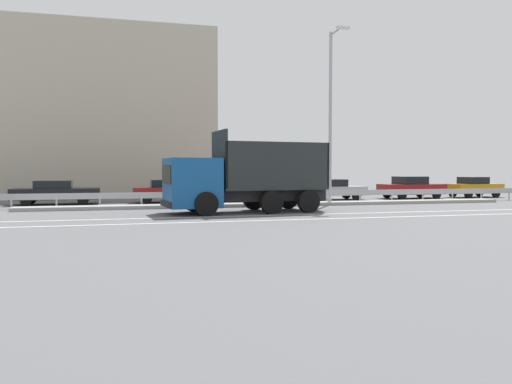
% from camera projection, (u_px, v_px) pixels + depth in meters
% --- Properties ---
extents(ground_plane, '(320.00, 320.00, 0.00)m').
position_uv_depth(ground_plane, '(296.00, 210.00, 24.75)').
color(ground_plane, '#565659').
extents(lane_strip_0, '(49.02, 0.16, 0.01)m').
position_uv_depth(lane_strip_0, '(257.00, 216.00, 21.52)').
color(lane_strip_0, silver).
rests_on(lane_strip_0, ground_plane).
extents(lane_strip_1, '(49.02, 0.16, 0.01)m').
position_uv_depth(lane_strip_1, '(270.00, 220.00, 19.58)').
color(lane_strip_1, silver).
rests_on(lane_strip_1, ground_plane).
extents(median_island, '(26.96, 1.10, 0.18)m').
position_uv_depth(median_island, '(280.00, 204.00, 27.21)').
color(median_island, gray).
rests_on(median_island, ground_plane).
extents(median_guardrail, '(49.02, 0.09, 0.78)m').
position_uv_depth(median_guardrail, '(275.00, 195.00, 28.19)').
color(median_guardrail, '#9EA0A5').
rests_on(median_guardrail, ground_plane).
extents(dump_truck, '(7.76, 3.26, 3.76)m').
position_uv_depth(dump_truck, '(227.00, 184.00, 22.86)').
color(dump_truck, '#144C8C').
rests_on(dump_truck, ground_plane).
extents(median_road_sign, '(0.72, 0.16, 2.24)m').
position_uv_depth(median_road_sign, '(283.00, 184.00, 27.20)').
color(median_road_sign, white).
rests_on(median_road_sign, ground_plane).
extents(street_lamp_1, '(0.71, 1.91, 9.55)m').
position_uv_depth(street_lamp_1, '(331.00, 111.00, 27.49)').
color(street_lamp_1, '#ADADB2').
rests_on(street_lamp_1, ground_plane).
extents(parked_car_1, '(4.77, 2.14, 1.36)m').
position_uv_depth(parked_car_1, '(56.00, 192.00, 28.25)').
color(parked_car_1, black).
rests_on(parked_car_1, ground_plane).
extents(parked_car_2, '(3.98, 1.83, 1.36)m').
position_uv_depth(parked_car_2, '(167.00, 191.00, 29.93)').
color(parked_car_2, maroon).
rests_on(parked_car_2, ground_plane).
extents(parked_car_3, '(4.45, 2.05, 1.40)m').
position_uv_depth(parked_car_3, '(247.00, 190.00, 31.40)').
color(parked_car_3, maroon).
rests_on(parked_car_3, ground_plane).
extents(parked_car_4, '(4.20, 2.02, 1.34)m').
position_uv_depth(parked_car_4, '(333.00, 189.00, 32.70)').
color(parked_car_4, '#A3A3A8').
rests_on(parked_car_4, ground_plane).
extents(parked_car_5, '(4.45, 2.19, 1.50)m').
position_uv_depth(parked_car_5, '(411.00, 187.00, 34.04)').
color(parked_car_5, maroon).
rests_on(parked_car_5, ground_plane).
extents(parked_car_6, '(3.93, 1.97, 1.45)m').
position_uv_depth(parked_car_6, '(474.00, 187.00, 35.38)').
color(parked_car_6, '#B27A14').
rests_on(parked_car_6, ground_plane).
extents(background_building_0, '(15.51, 10.11, 12.29)m').
position_uv_depth(background_building_0, '(109.00, 116.00, 39.09)').
color(background_building_0, '#B7AD99').
rests_on(background_building_0, ground_plane).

